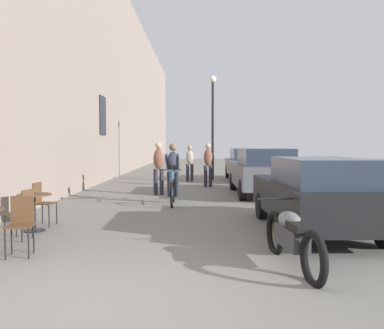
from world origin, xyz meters
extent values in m
plane|color=slate|center=(0.00, 0.00, 0.00)|extent=(88.00, 88.00, 0.00)
cube|color=gray|center=(-3.45, 14.00, 5.25)|extent=(0.50, 68.00, 10.51)
cube|color=black|center=(-3.18, 13.69, 2.94)|extent=(0.04, 1.10, 1.70)
cylinder|color=black|center=(-1.47, 1.69, 0.23)|extent=(0.02, 0.02, 0.45)
cylinder|color=black|center=(-1.79, 1.64, 0.23)|extent=(0.02, 0.02, 0.45)
cylinder|color=black|center=(-1.52, 2.01, 0.23)|extent=(0.02, 0.02, 0.45)
cylinder|color=black|center=(-1.84, 1.95, 0.23)|extent=(0.02, 0.02, 0.45)
cube|color=#4C331E|center=(-1.65, 1.82, 0.46)|extent=(0.44, 0.44, 0.02)
cube|color=#4C331E|center=(-1.68, 2.00, 0.68)|extent=(0.34, 0.08, 0.42)
cylinder|color=black|center=(-2.15, 3.60, 0.01)|extent=(0.40, 0.40, 0.02)
cylinder|color=black|center=(-2.15, 3.60, 0.36)|extent=(0.05, 0.05, 0.67)
cylinder|color=#4C331E|center=(-2.15, 3.60, 0.71)|extent=(0.64, 0.64, 0.02)
cylinder|color=black|center=(-1.97, 4.30, 0.23)|extent=(0.02, 0.02, 0.45)
cylinder|color=black|center=(-2.01, 3.98, 0.23)|extent=(0.02, 0.02, 0.45)
cylinder|color=black|center=(-2.29, 4.34, 0.23)|extent=(0.02, 0.02, 0.45)
cylinder|color=black|center=(-2.33, 4.02, 0.23)|extent=(0.02, 0.02, 0.45)
cube|color=#4C331E|center=(-2.15, 4.16, 0.46)|extent=(0.43, 0.43, 0.02)
cube|color=#4C331E|center=(-2.33, 4.18, 0.68)|extent=(0.07, 0.34, 0.42)
cylinder|color=black|center=(-2.33, 2.77, 0.23)|extent=(0.02, 0.02, 0.45)
cylinder|color=black|center=(-2.28, 3.09, 0.23)|extent=(0.02, 0.02, 0.45)
cylinder|color=black|center=(-2.02, 2.72, 0.23)|extent=(0.02, 0.02, 0.45)
cylinder|color=black|center=(-1.96, 3.04, 0.23)|extent=(0.02, 0.02, 0.45)
cube|color=#4C331E|center=(-2.15, 2.91, 0.46)|extent=(0.44, 0.44, 0.02)
cube|color=#4C331E|center=(-1.97, 2.88, 0.68)|extent=(0.08, 0.34, 0.42)
torus|color=black|center=(0.31, 6.61, 0.33)|extent=(0.06, 0.71, 0.71)
torus|color=black|center=(0.29, 7.66, 0.33)|extent=(0.06, 0.71, 0.71)
cylinder|color=#286084|center=(0.29, 7.57, 0.61)|extent=(0.04, 0.21, 0.58)
cylinder|color=#286084|center=(0.30, 7.07, 0.95)|extent=(0.05, 0.82, 0.14)
cylinder|color=#286084|center=(0.31, 6.63, 0.67)|extent=(0.04, 0.09, 0.67)
cylinder|color=#286084|center=(0.30, 7.16, 0.37)|extent=(0.05, 1.00, 0.12)
cylinder|color=black|center=(0.31, 6.66, 1.00)|extent=(0.52, 0.04, 0.03)
ellipsoid|color=black|center=(0.29, 7.48, 0.93)|extent=(0.12, 0.24, 0.06)
ellipsoid|color=#2D3342|center=(0.30, 7.40, 1.21)|extent=(0.35, 0.35, 0.59)
sphere|color=brown|center=(0.30, 7.36, 1.60)|extent=(0.22, 0.22, 0.22)
cylinder|color=#26262D|center=(0.40, 7.32, 0.55)|extent=(0.14, 0.40, 0.75)
cylinder|color=#26262D|center=(0.20, 7.32, 0.55)|extent=(0.14, 0.40, 0.75)
cylinder|color=#2D3342|center=(0.44, 7.01, 1.20)|extent=(0.12, 0.75, 0.48)
cylinder|color=#2D3342|center=(0.16, 7.01, 1.20)|extent=(0.09, 0.75, 0.48)
cylinder|color=#26262D|center=(-0.41, 9.29, 0.43)|extent=(0.14, 0.14, 0.86)
cylinder|color=#26262D|center=(-0.21, 9.30, 0.43)|extent=(0.14, 0.14, 0.86)
ellipsoid|color=brown|center=(-0.31, 9.29, 1.20)|extent=(0.36, 0.27, 0.68)
sphere|color=tan|center=(-0.31, 9.29, 1.64)|extent=(0.22, 0.22, 0.22)
cylinder|color=#26262D|center=(1.50, 11.90, 0.42)|extent=(0.14, 0.14, 0.85)
cylinder|color=#26262D|center=(1.30, 11.87, 0.42)|extent=(0.14, 0.14, 0.85)
ellipsoid|color=brown|center=(1.40, 11.88, 1.18)|extent=(0.37, 0.29, 0.67)
sphere|color=tan|center=(1.40, 11.88, 1.62)|extent=(0.22, 0.22, 0.22)
cylinder|color=#26262D|center=(0.52, 14.26, 0.40)|extent=(0.14, 0.14, 0.79)
cylinder|color=#26262D|center=(0.72, 14.27, 0.40)|extent=(0.14, 0.14, 0.79)
ellipsoid|color=#9E9384|center=(0.62, 14.26, 1.11)|extent=(0.34, 0.24, 0.63)
sphere|color=#A57A5B|center=(0.62, 14.26, 1.52)|extent=(0.22, 0.22, 0.22)
cylinder|color=black|center=(1.69, 15.14, 2.30)|extent=(0.12, 0.12, 4.60)
sphere|color=silver|center=(1.69, 15.14, 4.74)|extent=(0.32, 0.32, 0.32)
cube|color=black|center=(3.25, 3.73, 0.62)|extent=(1.80, 4.07, 0.65)
cube|color=#283342|center=(3.26, 3.25, 1.19)|extent=(1.47, 2.21, 0.49)
cylinder|color=black|center=(2.45, 5.03, 0.29)|extent=(0.21, 0.59, 0.58)
cylinder|color=black|center=(3.96, 5.08, 0.29)|extent=(0.21, 0.59, 0.58)
cylinder|color=black|center=(2.53, 2.38, 0.29)|extent=(0.21, 0.59, 0.58)
cube|color=#595960|center=(3.14, 9.45, 0.67)|extent=(1.87, 4.38, 0.71)
cube|color=#283342|center=(3.15, 8.93, 1.28)|extent=(1.55, 2.37, 0.53)
cylinder|color=black|center=(2.30, 10.87, 0.31)|extent=(0.21, 0.63, 0.63)
cylinder|color=black|center=(3.94, 10.90, 0.31)|extent=(0.21, 0.63, 0.63)
cylinder|color=black|center=(2.34, 8.00, 0.31)|extent=(0.21, 0.63, 0.63)
cylinder|color=black|center=(3.98, 8.03, 0.31)|extent=(0.21, 0.63, 0.63)
cube|color=#595960|center=(3.27, 14.85, 0.64)|extent=(1.73, 4.18, 0.68)
cube|color=#283342|center=(3.27, 14.35, 1.24)|extent=(1.46, 2.26, 0.51)
cylinder|color=black|center=(2.48, 16.23, 0.30)|extent=(0.19, 0.60, 0.60)
cylinder|color=black|center=(4.06, 16.23, 0.30)|extent=(0.19, 0.60, 0.60)
cylinder|color=black|center=(2.48, 13.47, 0.30)|extent=(0.19, 0.60, 0.60)
cylinder|color=black|center=(4.06, 13.47, 0.30)|extent=(0.19, 0.60, 0.60)
torus|color=black|center=(2.21, 2.13, 0.30)|extent=(0.18, 0.70, 0.69)
torus|color=black|center=(2.40, 0.69, 0.30)|extent=(0.19, 0.71, 0.70)
cube|color=#333338|center=(2.31, 1.41, 0.40)|extent=(0.34, 0.79, 0.28)
ellipsoid|color=#595960|center=(2.29, 1.51, 0.62)|extent=(0.35, 0.55, 0.24)
cube|color=black|center=(2.34, 1.13, 0.60)|extent=(0.30, 0.47, 0.10)
cylinder|color=black|center=(2.22, 2.03, 0.85)|extent=(0.62, 0.11, 0.03)
camera|label=1|loc=(1.02, -4.15, 1.68)|focal=38.11mm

